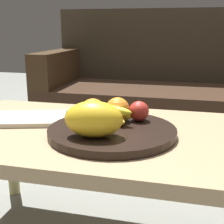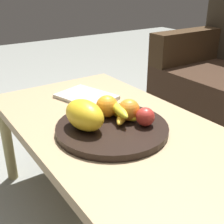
# 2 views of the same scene
# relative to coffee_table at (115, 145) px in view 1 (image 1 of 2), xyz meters

# --- Properties ---
(coffee_table) EXTENTS (1.21, 0.64, 0.45)m
(coffee_table) POSITION_rel_coffee_table_xyz_m (0.00, 0.00, 0.00)
(coffee_table) COLOR tan
(coffee_table) RESTS_ON ground_plane
(couch) EXTENTS (1.70, 0.70, 0.90)m
(couch) POSITION_rel_coffee_table_xyz_m (0.12, 1.16, -0.10)
(couch) COLOR #342216
(couch) RESTS_ON ground_plane
(fruit_bowl) EXTENTS (0.40, 0.40, 0.03)m
(fruit_bowl) POSITION_rel_coffee_table_xyz_m (-0.00, -0.04, 0.06)
(fruit_bowl) COLOR black
(fruit_bowl) RESTS_ON coffee_table
(melon_large_front) EXTENTS (0.18, 0.12, 0.10)m
(melon_large_front) POSITION_rel_coffee_table_xyz_m (-0.03, -0.13, 0.12)
(melon_large_front) COLOR yellow
(melon_large_front) RESTS_ON fruit_bowl
(orange_front) EXTENTS (0.08, 0.08, 0.08)m
(orange_front) POSITION_rel_coffee_table_xyz_m (-0.07, -0.01, 0.11)
(orange_front) COLOR orange
(orange_front) RESTS_ON fruit_bowl
(orange_left) EXTENTS (0.08, 0.08, 0.08)m
(orange_left) POSITION_rel_coffee_table_xyz_m (0.00, 0.03, 0.11)
(orange_left) COLOR orange
(orange_left) RESTS_ON fruit_bowl
(apple_front) EXTENTS (0.07, 0.07, 0.07)m
(apple_front) POSITION_rel_coffee_table_xyz_m (0.07, 0.05, 0.10)
(apple_front) COLOR #BC322A
(apple_front) RESTS_ON fruit_bowl
(banana_bunch) EXTENTS (0.17, 0.13, 0.06)m
(banana_bunch) POSITION_rel_coffee_table_xyz_m (-0.02, 0.01, 0.10)
(banana_bunch) COLOR yellow
(banana_bunch) RESTS_ON fruit_bowl
(magazine) EXTENTS (0.29, 0.24, 0.02)m
(magazine) POSITION_rel_coffee_table_xyz_m (-0.33, 0.04, 0.05)
(magazine) COLOR beige
(magazine) RESTS_ON coffee_table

